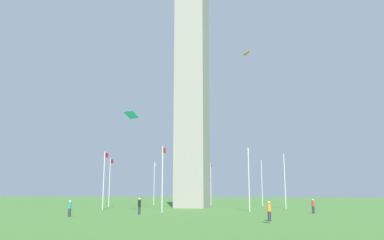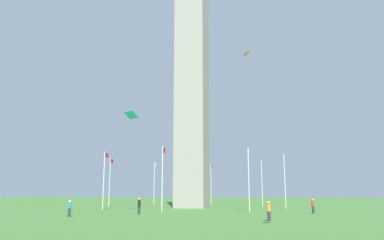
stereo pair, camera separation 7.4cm
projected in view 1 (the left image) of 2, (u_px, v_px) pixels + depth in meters
The scene contains 16 objects.
ground_plane at pixel (192, 208), 59.14m from camera, with size 260.00×260.00×0.00m, color #3D6B2D.
obelisk_monument at pixel (192, 74), 63.12m from camera, with size 4.74×4.74×43.11m.
flagpole_n at pixel (211, 182), 73.39m from camera, with size 1.12×0.14×7.95m.
flagpole_ne at pixel (154, 181), 71.97m from camera, with size 1.12×0.14×7.95m.
flagpole_e at pixel (110, 180), 63.53m from camera, with size 1.12×0.14×7.95m.
flagpole_se at pixel (104, 178), 53.02m from camera, with size 1.12×0.14×7.95m.
flagpole_s at pixel (163, 176), 46.60m from camera, with size 1.12×0.14×7.95m.
flagpole_sw at pixel (249, 176), 48.03m from camera, with size 1.12×0.14×7.95m.
flagpole_w at pixel (285, 178), 56.47m from camera, with size 1.12×0.14×7.95m.
flagpole_nw at pixel (262, 181), 66.97m from camera, with size 1.12×0.14×7.95m.
person_teal_shirt at pixel (70, 209), 37.98m from camera, with size 0.32×0.32×1.60m.
person_orange_shirt at pixel (269, 211), 32.10m from camera, with size 0.32×0.32×1.64m.
person_black_shirt at pixel (139, 206), 41.73m from camera, with size 0.32×0.32×1.78m.
person_red_shirt at pixel (313, 206), 43.54m from camera, with size 0.32×0.32×1.64m.
kite_orange_diamond at pixel (246, 54), 55.06m from camera, with size 0.94×0.84×1.48m.
kite_cyan_diamond at pixel (131, 115), 47.48m from camera, with size 1.65×1.77×2.42m.
Camera 1 is at (-58.62, -15.45, 2.39)m, focal length 35.97 mm.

